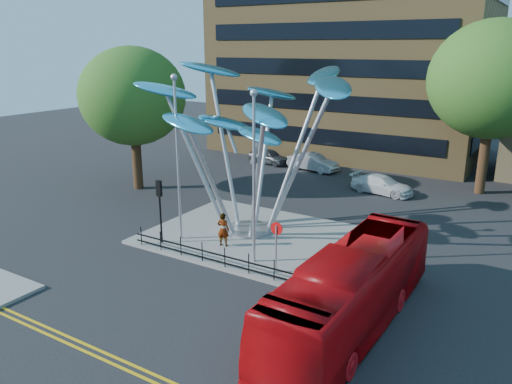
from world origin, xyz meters
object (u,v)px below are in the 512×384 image
Objects in this scene: street_lamp_right at (254,163)px; red_bus at (352,290)px; parked_car_left at (269,156)px; tree_left at (133,97)px; leaf_sculpture at (249,112)px; traffic_light_island at (160,198)px; tree_right at (494,80)px; no_entry_sign_island at (276,238)px; pedestrian at (223,229)px; street_lamp_left at (177,145)px; parked_car_mid at (313,162)px; parked_car_right at (382,185)px.

street_lamp_right reaches higher than red_bus.
tree_left is at bearing 169.71° from parked_car_left.
leaf_sculpture is 3.71× the size of traffic_light_island.
tree_left is 16.19m from street_lamp_right.
no_entry_sign_island is at bearing -107.12° from tree_right.
tree_left is 14.25m from parked_car_left.
tree_right is 18.37m from leaf_sculpture.
tree_left is at bearing -37.71° from pedestrian.
street_lamp_left reaches higher than street_lamp_right.
traffic_light_island is 0.77× the size of parked_car_mid.
tree_left is at bearing 154.23° from street_lamp_right.
parked_car_mid is at bearing 106.95° from street_lamp_right.
parked_car_right is at bearing -99.65° from parked_car_left.
no_entry_sign_island is at bearing -140.09° from parked_car_left.
tree_left is 15.94m from parked_car_mid.
parked_car_left is (-5.25, 18.64, -4.68)m from street_lamp_left.
street_lamp_right is 7.63m from red_bus.
parked_car_mid is at bearing 92.33° from street_lamp_left.
parked_car_mid is (-5.75, 18.86, -4.36)m from street_lamp_right.
parked_car_right is at bearing 105.71° from red_bus.
tree_left is at bearing 145.62° from street_lamp_left.
street_lamp_right is at bearing -142.83° from parked_car_left.
leaf_sculpture is 18.35m from parked_car_left.
pedestrian reaches higher than parked_car_right.
pedestrian is at bearing -160.91° from parked_car_mid.
tree_right is 1.46× the size of street_lamp_right.
leaf_sculpture is 6.65m from traffic_light_island.
tree_left is 12.44m from traffic_light_island.
traffic_light_island is at bearing -39.81° from tree_left.
street_lamp_left is at bearing -127.40° from leaf_sculpture.
tree_left is 0.92× the size of red_bus.
tree_right is 2.68× the size of parked_car_right.
tree_left reaches higher than street_lamp_left.
no_entry_sign_island is (-6.00, -19.48, -6.22)m from tree_right.
red_bus is at bearing -158.44° from parked_car_right.
red_bus reaches higher than parked_car_mid.
tree_right reaches higher than parked_car_right.
street_lamp_right is 3.64m from no_entry_sign_island.
street_lamp_left is 5.03m from street_lamp_right.
parked_car_mid is (8.75, 11.86, -6.06)m from tree_left.
street_lamp_left is at bearing -124.05° from tree_right.
parked_car_left is at bearing 179.53° from tree_right.
pedestrian is at bearing 157.54° from red_bus.
traffic_light_island is at bearing 12.82° from pedestrian.
leaf_sculpture is 1.53× the size of street_lamp_right.
red_bus reaches higher than no_entry_sign_island.
tree_left is 18.35m from no_entry_sign_island.
street_lamp_right is at bearing 162.13° from no_entry_sign_island.
parked_car_left is 4.51m from parked_car_mid.
parked_car_right is (6.47, 14.69, -4.70)m from street_lamp_left.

